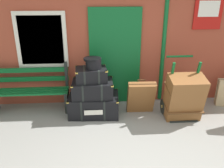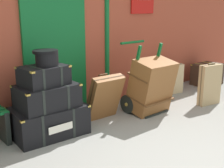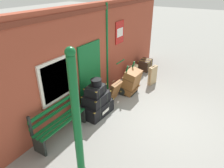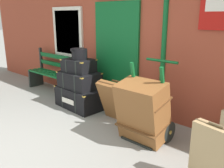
# 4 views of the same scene
# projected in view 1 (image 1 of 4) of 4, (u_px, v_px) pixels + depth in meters

# --- Properties ---
(brick_facade) EXTENTS (10.40, 0.35, 3.20)m
(brick_facade) POSITION_uv_depth(u_px,v_px,m) (123.00, 30.00, 5.15)
(brick_facade) COLOR #9E422D
(brick_facade) RESTS_ON ground
(platform_bench) EXTENTS (1.60, 0.43, 1.01)m
(platform_bench) POSITION_uv_depth(u_px,v_px,m) (30.00, 91.00, 5.05)
(platform_bench) COLOR #0F5B28
(platform_bench) RESTS_ON ground
(steamer_trunk_base) EXTENTS (1.05, 0.71, 0.43)m
(steamer_trunk_base) POSITION_uv_depth(u_px,v_px,m) (94.00, 105.00, 4.97)
(steamer_trunk_base) COLOR black
(steamer_trunk_base) RESTS_ON ground
(steamer_trunk_middle) EXTENTS (0.82, 0.57, 0.33)m
(steamer_trunk_middle) POSITION_uv_depth(u_px,v_px,m) (93.00, 89.00, 4.81)
(steamer_trunk_middle) COLOR black
(steamer_trunk_middle) RESTS_ON steamer_trunk_base
(steamer_trunk_top) EXTENTS (0.64, 0.49, 0.27)m
(steamer_trunk_top) POSITION_uv_depth(u_px,v_px,m) (91.00, 75.00, 4.71)
(steamer_trunk_top) COLOR black
(steamer_trunk_top) RESTS_ON steamer_trunk_middle
(round_hatbox) EXTENTS (0.34, 0.32, 0.21)m
(round_hatbox) POSITION_uv_depth(u_px,v_px,m) (93.00, 63.00, 4.61)
(round_hatbox) COLOR black
(round_hatbox) RESTS_ON steamer_trunk_top
(porters_trolley) EXTENTS (0.71, 0.65, 1.19)m
(porters_trolley) POSITION_uv_depth(u_px,v_px,m) (180.00, 103.00, 4.92)
(porters_trolley) COLOR black
(porters_trolley) RESTS_ON ground
(large_brown_trunk) EXTENTS (0.70, 0.61, 0.95)m
(large_brown_trunk) POSITION_uv_depth(u_px,v_px,m) (184.00, 97.00, 4.68)
(large_brown_trunk) COLOR brown
(large_brown_trunk) RESTS_ON ground
(suitcase_cream) EXTENTS (0.57, 0.41, 0.75)m
(suitcase_cream) POSITION_uv_depth(u_px,v_px,m) (141.00, 97.00, 4.91)
(suitcase_cream) COLOR brown
(suitcase_cream) RESTS_ON ground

